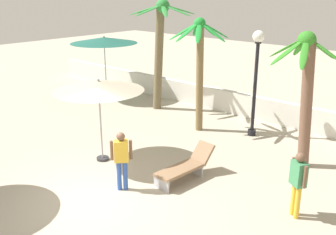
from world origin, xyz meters
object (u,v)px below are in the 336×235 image
object	(u,v)px
patio_umbrella_1	(104,41)
guest_0	(298,179)
lounge_chair_2	(186,166)
palm_tree_2	(199,58)
guest_1	(121,156)
palm_tree_0	(160,41)
lamp_post_0	(256,69)
palm_tree_1	(306,84)
patio_umbrella_0	(99,86)

from	to	relation	value
patio_umbrella_1	guest_0	world-z (taller)	patio_umbrella_1
guest_0	lounge_chair_2	bearing A→B (deg)	-175.58
palm_tree_2	guest_1	xyz separation A→B (m)	(1.34, -4.91, -1.70)
palm_tree_0	lamp_post_0	bearing A→B (deg)	-1.61
lamp_post_0	lounge_chair_2	size ratio (longest dim) A/B	1.91
palm_tree_1	guest_1	distance (m)	5.49
lamp_post_0	patio_umbrella_1	bearing A→B (deg)	-179.33
lounge_chair_2	palm_tree_1	bearing A→B (deg)	57.58
palm_tree_0	palm_tree_2	distance (m)	2.94
palm_tree_1	guest_1	size ratio (longest dim) A/B	2.46
patio_umbrella_1	palm_tree_0	world-z (taller)	palm_tree_0
palm_tree_0	palm_tree_2	bearing A→B (deg)	-18.89
guest_1	palm_tree_2	bearing A→B (deg)	105.32
palm_tree_1	lounge_chair_2	bearing A→B (deg)	-122.42
patio_umbrella_0	palm_tree_1	bearing A→B (deg)	38.95
palm_tree_0	palm_tree_1	size ratio (longest dim) A/B	1.17
guest_1	patio_umbrella_1	bearing A→B (deg)	142.88
patio_umbrella_0	patio_umbrella_1	distance (m)	7.38
palm_tree_0	lamp_post_0	world-z (taller)	palm_tree_0
patio_umbrella_1	guest_0	size ratio (longest dim) A/B	1.95
patio_umbrella_1	palm_tree_0	xyz separation A→B (m)	(3.33, 0.22, 0.26)
lounge_chair_2	guest_0	size ratio (longest dim) A/B	1.21
patio_umbrella_1	palm_tree_2	bearing A→B (deg)	-6.79
palm_tree_2	lamp_post_0	bearing A→B (deg)	24.51
patio_umbrella_0	guest_0	xyz separation A→B (m)	(5.74, 0.96, -1.35)
lounge_chair_2	guest_0	xyz separation A→B (m)	(3.06, 0.24, 0.57)
guest_0	patio_umbrella_1	bearing A→B (deg)	161.30
patio_umbrella_1	patio_umbrella_0	bearing A→B (deg)	-40.61
lamp_post_0	guest_1	world-z (taller)	lamp_post_0
lounge_chair_2	patio_umbrella_1	bearing A→B (deg)	153.80
palm_tree_0	lounge_chair_2	bearing A→B (deg)	-40.98
patio_umbrella_0	palm_tree_1	size ratio (longest dim) A/B	0.68
palm_tree_2	lamp_post_0	distance (m)	1.99
lamp_post_0	patio_umbrella_0	bearing A→B (deg)	-115.18
lounge_chair_2	palm_tree_0	bearing A→B (deg)	139.02
palm_tree_1	lamp_post_0	distance (m)	2.56
palm_tree_1	patio_umbrella_0	bearing A→B (deg)	-141.05
patio_umbrella_1	palm_tree_0	bearing A→B (deg)	3.78
patio_umbrella_0	palm_tree_2	size ratio (longest dim) A/B	0.65
palm_tree_2	lounge_chair_2	xyz separation A→B (m)	(2.18, -3.35, -2.27)
palm_tree_1	palm_tree_2	world-z (taller)	palm_tree_2
patio_umbrella_1	palm_tree_2	distance (m)	6.14
patio_umbrella_1	lamp_post_0	bearing A→B (deg)	0.67
lounge_chair_2	guest_1	world-z (taller)	guest_1
patio_umbrella_0	palm_tree_2	xyz separation A→B (m)	(0.50, 4.07, 0.34)
patio_umbrella_0	lounge_chair_2	size ratio (longest dim) A/B	1.37
lamp_post_0	guest_0	size ratio (longest dim) A/B	2.32
patio_umbrella_1	lounge_chair_2	distance (m)	9.50
patio_umbrella_1	palm_tree_2	world-z (taller)	palm_tree_2
palm_tree_0	lounge_chair_2	xyz separation A→B (m)	(4.94, -4.29, -2.54)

